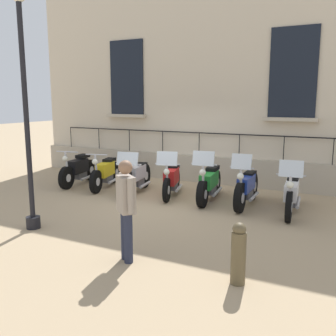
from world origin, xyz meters
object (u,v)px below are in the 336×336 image
object	(u,v)px
motorcycle_white	(292,194)
motorcycle_red	(172,180)
pedestrian_standing	(126,205)
motorcycle_black	(78,170)
motorcycle_green	(209,184)
lamppost	(26,107)
motorcycle_silver	(136,176)
motorcycle_yellow	(106,173)
motorcycle_blue	(247,188)
bollard	(238,253)

from	to	relation	value
motorcycle_white	motorcycle_red	bearing A→B (deg)	-92.55
motorcycle_white	pedestrian_standing	xyz separation A→B (m)	(3.93, -1.94, 0.48)
motorcycle_black	motorcycle_red	distance (m)	3.18
motorcycle_black	motorcycle_green	xyz separation A→B (m)	(-0.05, 4.24, -0.01)
motorcycle_green	lamppost	size ratio (longest dim) A/B	0.45
motorcycle_silver	motorcycle_green	distance (m)	2.11
motorcycle_black	lamppost	world-z (taller)	lamppost
motorcycle_yellow	motorcycle_white	bearing A→B (deg)	88.31
motorcycle_blue	lamppost	bearing A→B (deg)	-43.82
motorcycle_yellow	motorcycle_blue	size ratio (longest dim) A/B	1.05
motorcycle_silver	motorcycle_yellow	bearing A→B (deg)	-96.84
motorcycle_green	lamppost	xyz separation A→B (m)	(3.65, -2.42, 1.99)
motorcycle_green	lamppost	bearing A→B (deg)	-33.54
motorcycle_yellow	motorcycle_white	world-z (taller)	motorcycle_white
motorcycle_green	bollard	bearing A→B (deg)	25.69
motorcycle_blue	motorcycle_silver	bearing A→B (deg)	-88.62
motorcycle_black	pedestrian_standing	distance (m)	5.99
motorcycle_black	lamppost	xyz separation A→B (m)	(3.59, 1.82, 1.99)
motorcycle_silver	motorcycle_white	bearing A→B (deg)	89.71
motorcycle_red	motorcycle_white	distance (m)	3.14
bollard	pedestrian_standing	world-z (taller)	pedestrian_standing
motorcycle_black	motorcycle_blue	bearing A→B (deg)	89.63
motorcycle_black	pedestrian_standing	xyz separation A→B (m)	(4.06, 4.38, 0.48)
motorcycle_green	motorcycle_white	world-z (taller)	motorcycle_green
motorcycle_silver	motorcycle_blue	distance (m)	3.10
bollard	motorcycle_blue	bearing A→B (deg)	-166.44
motorcycle_green	motorcycle_white	distance (m)	2.08
motorcycle_red	lamppost	bearing A→B (deg)	-20.60
motorcycle_blue	lamppost	distance (m)	5.32
motorcycle_black	motorcycle_red	world-z (taller)	motorcycle_red
pedestrian_standing	motorcycle_white	bearing A→B (deg)	153.81
bollard	motorcycle_red	bearing A→B (deg)	-143.10
motorcycle_red	bollard	xyz separation A→B (m)	(4.02, 3.02, 0.00)
motorcycle_green	lamppost	distance (m)	4.81
motorcycle_silver	motorcycle_blue	world-z (taller)	motorcycle_blue
lamppost	motorcycle_green	bearing A→B (deg)	146.46
motorcycle_silver	bollard	xyz separation A→B (m)	(3.91, 4.06, -0.01)
lamppost	motorcycle_black	bearing A→B (deg)	-153.09
motorcycle_yellow	motorcycle_green	bearing A→B (deg)	90.48
motorcycle_silver	motorcycle_green	xyz separation A→B (m)	(-0.16, 2.11, -0.03)
motorcycle_silver	motorcycle_red	bearing A→B (deg)	96.50
lamppost	motorcycle_silver	bearing A→B (deg)	174.88
motorcycle_blue	motorcycle_green	bearing A→B (deg)	-95.05
motorcycle_red	motorcycle_green	bearing A→B (deg)	92.39
motorcycle_yellow	bollard	distance (m)	6.58
motorcycle_black	motorcycle_silver	xyz separation A→B (m)	(0.11, 2.14, 0.02)
motorcycle_yellow	motorcycle_black	bearing A→B (deg)	-88.46
lamppost	motorcycle_white	bearing A→B (deg)	127.65
motorcycle_black	motorcycle_blue	xyz separation A→B (m)	(0.03, 5.24, 0.00)
motorcycle_green	motorcycle_black	bearing A→B (deg)	-89.27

